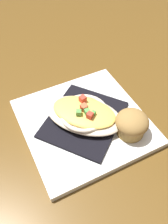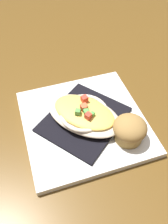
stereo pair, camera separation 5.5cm
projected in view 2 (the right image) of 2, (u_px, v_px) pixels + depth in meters
name	position (u px, v px, depth m)	size (l,w,h in m)	color
ground_plane	(84.00, 124.00, 0.59)	(2.60, 2.60, 0.00)	brown
square_plate	(84.00, 122.00, 0.58)	(0.28, 0.28, 0.02)	white
folded_napkin	(84.00, 119.00, 0.57)	(0.16, 0.19, 0.01)	black
gratin_dish	(84.00, 114.00, 0.56)	(0.21, 0.20, 0.05)	beige
muffin	(130.00, 130.00, 0.52)	(0.07, 0.07, 0.06)	olive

